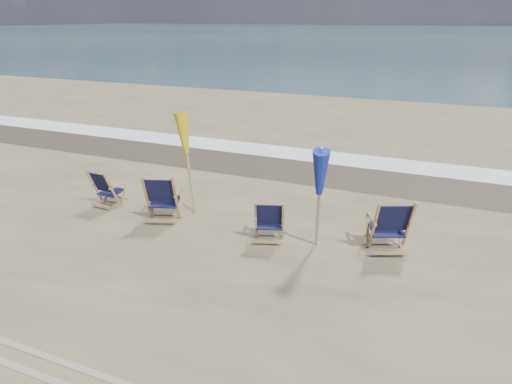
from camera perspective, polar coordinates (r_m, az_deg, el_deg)
ocean at (r=133.95m, az=23.80°, el=16.17°), size 400.00×400.00×0.00m
surf_foam at (r=15.14m, az=9.59°, el=3.80°), size 200.00×1.40×0.01m
wet_sand_strip at (r=13.75m, az=7.94°, el=2.28°), size 200.00×2.60×0.00m
beach_chair_0 at (r=11.25m, az=-16.18°, el=0.15°), size 0.61×0.68×0.90m
beach_chair_1 at (r=10.18m, az=-9.15°, el=-0.79°), size 0.92×0.97×1.08m
beach_chair_2 at (r=9.19m, az=3.09°, el=-3.44°), size 0.76×0.80×0.89m
beach_chair_3 at (r=9.12m, az=17.08°, el=-3.86°), size 0.96×1.00×1.09m
umbrella_yellow at (r=10.52m, az=-7.85°, el=6.09°), size 0.30×0.30×2.14m
umbrella_blue at (r=8.61m, az=7.31°, el=2.31°), size 0.30×0.30×2.02m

